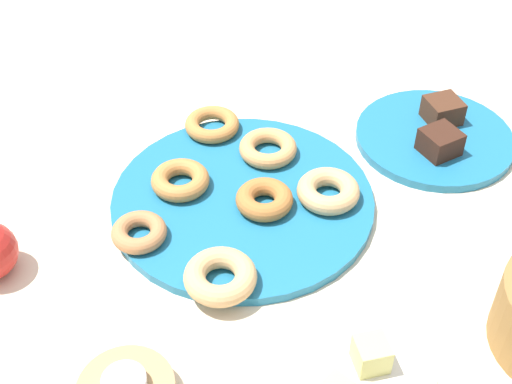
{
  "coord_description": "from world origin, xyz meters",
  "views": [
    {
      "loc": [
        0.47,
        0.59,
        0.71
      ],
      "look_at": [
        0.0,
        0.03,
        0.04
      ],
      "focal_mm": 49.65,
      "sensor_mm": 36.0,
      "label": 1
    }
  ],
  "objects": [
    {
      "name": "donut_3",
      "position": [
        -0.09,
        -0.05,
        0.03
      ],
      "size": [
        0.1,
        0.1,
        0.02
      ],
      "primitive_type": "torus",
      "rotation": [
        0.0,
        0.0,
        0.1
      ],
      "color": "tan",
      "rests_on": "donut_plate"
    },
    {
      "name": "brownie_far",
      "position": [
        -0.3,
        0.12,
        0.03
      ],
      "size": [
        0.06,
        0.06,
        0.04
      ],
      "primitive_type": "cube",
      "rotation": [
        0.0,
        0.0,
        -0.18
      ],
      "color": "#381E14",
      "rests_on": "cake_plate"
    },
    {
      "name": "donut_6",
      "position": [
        0.16,
        -0.03,
        0.03
      ],
      "size": [
        0.09,
        0.09,
        0.02
      ],
      "primitive_type": "torus",
      "rotation": [
        0.0,
        0.0,
        1.76
      ],
      "color": "#B27547",
      "rests_on": "donut_plate"
    },
    {
      "name": "melon_chunk_left",
      "position": [
        0.09,
        0.33,
        0.06
      ],
      "size": [
        0.05,
        0.05,
        0.04
      ],
      "primitive_type": "cube",
      "rotation": [
        0.0,
        0.0,
        -0.47
      ],
      "color": "#DBD67A",
      "rests_on": "fruit_bowl"
    },
    {
      "name": "donut_1",
      "position": [
        -0.01,
        0.04,
        0.03
      ],
      "size": [
        0.11,
        0.11,
        0.03
      ],
      "primitive_type": "torus",
      "rotation": [
        0.0,
        0.0,
        4.23
      ],
      "color": "#AD6B33",
      "rests_on": "donut_plate"
    },
    {
      "name": "donut_0",
      "position": [
        0.06,
        -0.08,
        0.03
      ],
      "size": [
        0.1,
        0.1,
        0.03
      ],
      "primitive_type": "torus",
      "rotation": [
        0.0,
        0.0,
        6.07
      ],
      "color": "#BC7A3D",
      "rests_on": "donut_plate"
    },
    {
      "name": "brownie_near",
      "position": [
        -0.37,
        0.07,
        0.03
      ],
      "size": [
        0.07,
        0.07,
        0.04
      ],
      "primitive_type": "cube",
      "rotation": [
        0.0,
        0.0,
        -0.37
      ],
      "color": "#472819",
      "rests_on": "cake_plate"
    },
    {
      "name": "donut_2",
      "position": [
        -0.06,
        -0.15,
        0.03
      ],
      "size": [
        0.12,
        0.12,
        0.02
      ],
      "primitive_type": "torus",
      "rotation": [
        0.0,
        0.0,
        1.06
      ],
      "color": "#BC7A3D",
      "rests_on": "donut_plate"
    },
    {
      "name": "donut_4",
      "position": [
        -0.09,
        0.08,
        0.03
      ],
      "size": [
        0.13,
        0.13,
        0.03
      ],
      "primitive_type": "torus",
      "rotation": [
        0.0,
        0.0,
        3.9
      ],
      "color": "tan",
      "rests_on": "donut_plate"
    },
    {
      "name": "cake_plate",
      "position": [
        -0.33,
        0.09,
        0.01
      ],
      "size": [
        0.25,
        0.25,
        0.01
      ],
      "primitive_type": "cylinder",
      "color": "#1E6B93",
      "rests_on": "ground_plane"
    },
    {
      "name": "ground_plane",
      "position": [
        0.0,
        0.0,
        0.0
      ],
      "size": [
        2.4,
        2.4,
        0.0
      ],
      "primitive_type": "plane",
      "color": "beige"
    },
    {
      "name": "donut_plate",
      "position": [
        0.0,
        0.0,
        0.01
      ],
      "size": [
        0.38,
        0.38,
        0.01
      ],
      "primitive_type": "cylinder",
      "color": "#1E6B93",
      "rests_on": "ground_plane"
    },
    {
      "name": "tealight",
      "position": [
        0.3,
        0.17,
        0.03
      ],
      "size": [
        0.05,
        0.05,
        0.01
      ],
      "primitive_type": "cylinder",
      "color": "silver",
      "rests_on": "candle_holder"
    },
    {
      "name": "donut_5",
      "position": [
        0.13,
        0.11,
        0.03
      ],
      "size": [
        0.13,
        0.13,
        0.03
      ],
      "primitive_type": "torus",
      "rotation": [
        0.0,
        0.0,
        0.83
      ],
      "color": "tan",
      "rests_on": "donut_plate"
    }
  ]
}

